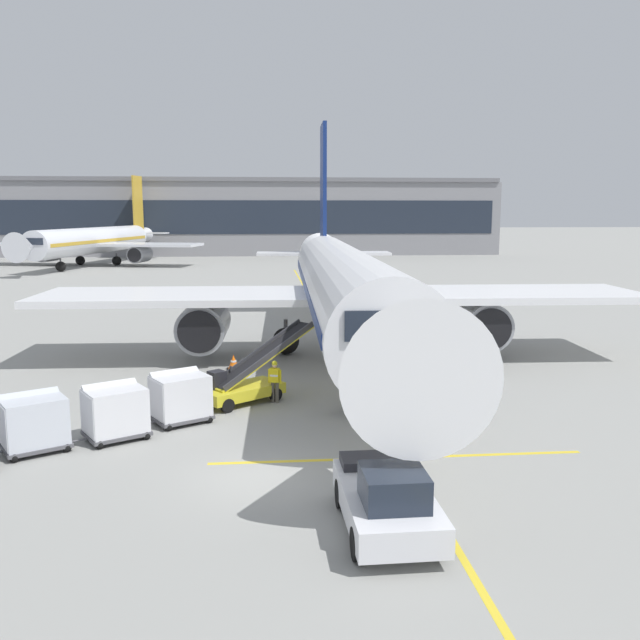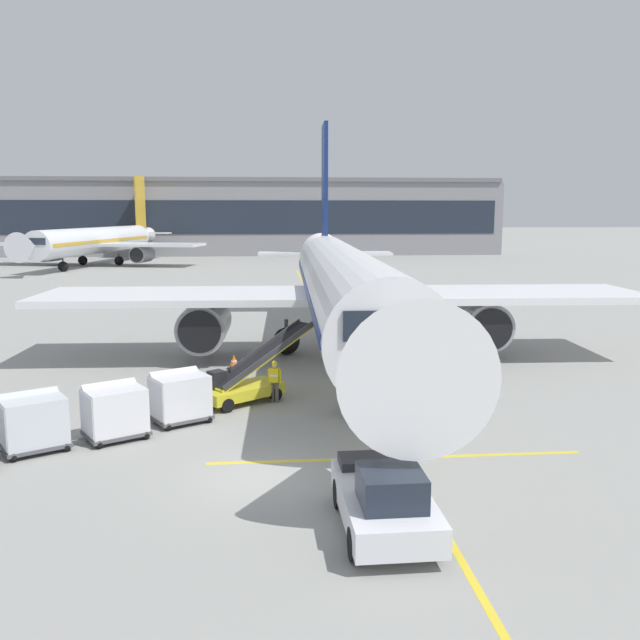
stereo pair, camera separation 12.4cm
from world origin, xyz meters
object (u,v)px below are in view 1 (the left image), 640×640
(baggage_cart_third, at_px, (34,421))
(safety_cone_engine_keepout, at_px, (234,362))
(belt_loader, at_px, (246,381))
(ground_crew_by_loader, at_px, (184,389))
(baggage_cart_lead, at_px, (180,396))
(distant_airplane, at_px, (95,241))
(parked_airplane, at_px, (342,286))
(pushback_tug, at_px, (387,499))
(baggage_cart_second, at_px, (115,410))
(ground_crew_by_carts, at_px, (275,379))

(baggage_cart_third, distance_m, safety_cone_engine_keepout, 12.43)
(belt_loader, relative_size, ground_crew_by_loader, 2.85)
(baggage_cart_lead, xyz_separation_m, distant_airplane, (-20.60, 74.52, 2.52))
(parked_airplane, xyz_separation_m, distant_airplane, (-27.94, 63.83, -0.31))
(pushback_tug, distance_m, safety_cone_engine_keepout, 17.92)
(distant_airplane, bearing_deg, baggage_cart_second, -76.28)
(baggage_cart_third, height_order, safety_cone_engine_keepout, baggage_cart_third)
(pushback_tug, relative_size, distant_airplane, 0.11)
(ground_crew_by_carts, bearing_deg, parked_airplane, 65.81)
(belt_loader, height_order, safety_cone_engine_keepout, belt_loader)
(ground_crew_by_loader, relative_size, safety_cone_engine_keepout, 2.30)
(distant_airplane, bearing_deg, pushback_tug, -72.34)
(ground_crew_by_carts, bearing_deg, baggage_cart_second, -144.74)
(baggage_cart_third, height_order, pushback_tug, baggage_cart_third)
(belt_loader, bearing_deg, baggage_cart_third, -142.75)
(belt_loader, distance_m, ground_crew_by_carts, 1.20)
(baggage_cart_third, height_order, ground_crew_by_loader, baggage_cart_third)
(belt_loader, relative_size, distant_airplane, 0.12)
(ground_crew_by_loader, xyz_separation_m, distant_airplane, (-20.65, 73.53, 2.53))
(belt_loader, relative_size, baggage_cart_lead, 1.81)
(safety_cone_engine_keepout, bearing_deg, baggage_cart_lead, -101.35)
(safety_cone_engine_keepout, bearing_deg, belt_loader, -82.55)
(baggage_cart_second, bearing_deg, pushback_tug, -42.99)
(baggage_cart_second, relative_size, ground_crew_by_carts, 1.58)
(baggage_cart_second, distance_m, pushback_tug, 11.02)
(baggage_cart_second, relative_size, distant_airplane, 0.07)
(parked_airplane, distance_m, baggage_cart_lead, 13.28)
(parked_airplane, bearing_deg, distant_airplane, 113.65)
(belt_loader, bearing_deg, baggage_cart_lead, -133.65)
(belt_loader, xyz_separation_m, baggage_cart_lead, (-2.39, -2.50, 0.13))
(baggage_cart_lead, xyz_separation_m, safety_cone_engine_keepout, (1.64, 8.19, -0.63))
(pushback_tug, xyz_separation_m, safety_cone_engine_keepout, (-4.40, 17.36, -0.46))
(ground_crew_by_carts, bearing_deg, baggage_cart_lead, -147.37)
(parked_airplane, height_order, baggage_cart_second, parked_airplane)
(baggage_cart_second, xyz_separation_m, ground_crew_by_carts, (5.57, 3.94, -0.00))
(parked_airplane, relative_size, safety_cone_engine_keepout, 55.62)
(baggage_cart_lead, distance_m, pushback_tug, 10.99)
(parked_airplane, bearing_deg, ground_crew_by_carts, -114.19)
(safety_cone_engine_keepout, height_order, distant_airplane, distant_airplane)
(baggage_cart_lead, height_order, ground_crew_by_loader, baggage_cart_lead)
(pushback_tug, bearing_deg, baggage_cart_third, 148.01)
(parked_airplane, height_order, ground_crew_by_loader, parked_airplane)
(baggage_cart_second, relative_size, baggage_cart_third, 1.00)
(distant_airplane, bearing_deg, parked_airplane, -66.35)
(parked_airplane, relative_size, ground_crew_by_loader, 24.17)
(baggage_cart_second, xyz_separation_m, ground_crew_by_loader, (2.05, 2.65, -0.00))
(ground_crew_by_loader, relative_size, distant_airplane, 0.04)
(belt_loader, bearing_deg, parked_airplane, 58.84)
(parked_airplane, relative_size, ground_crew_by_carts, 24.17)
(ground_crew_by_loader, distance_m, ground_crew_by_carts, 3.75)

